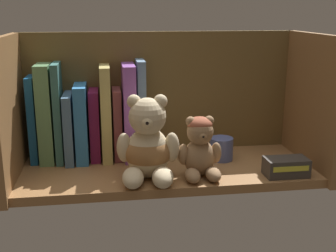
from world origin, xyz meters
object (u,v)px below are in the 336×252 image
book_9 (141,108)px  book_0 (34,119)px  book_1 (47,113)px  book_6 (106,112)px  book_2 (59,112)px  book_7 (117,123)px  small_product_box (286,167)px  teddy_bear_larger (148,146)px  teddy_bear_smaller (200,148)px  book_3 (70,126)px  pillar_candle (221,149)px  book_4 (82,121)px  book_8 (129,111)px  book_5 (95,124)px

book_9 → book_0: bearing=180.0°
book_1 → book_6: 14.13cm
book_2 → book_6: (11.15, 0.00, -0.40)cm
book_7 → small_product_box: size_ratio=1.82×
teddy_bear_larger → teddy_bear_smaller: bearing=-1.3°
book_6 → book_7: (2.64, 0.00, -2.85)cm
book_3 → teddy_bear_smaller: size_ratio=1.23×
book_1 → pillar_candle: 43.15cm
book_4 → book_6: (5.90, 0.00, 2.19)cm
book_8 → book_9: book_9 is taller
book_5 → book_6: 4.06cm
book_5 → small_product_box: size_ratio=1.81×
book_4 → pillar_candle: 34.71cm
book_0 → teddy_bear_smaller: book_0 is taller
book_5 → book_7: 5.47cm
book_1 → book_5: book_1 is taller
book_2 → book_3: size_ratio=1.44×
book_7 → pillar_candle: bearing=-14.6°
book_9 → book_8: bearing=180.0°
small_product_box → book_4: bearing=157.2°
book_1 → pillar_candle: size_ratio=4.13×
book_7 → teddy_bear_smaller: (17.40, -16.27, -2.22)cm
book_2 → book_6: book_2 is taller
book_1 → book_3: book_1 is taller
book_6 → teddy_bear_smaller: book_6 is taller
book_1 → small_product_box: 57.23cm
book_9 → book_6: bearing=180.0°
book_6 → pillar_candle: 29.63cm
teddy_bear_larger → book_1: bearing=144.9°
book_8 → book_9: (2.93, 0.00, 0.43)cm
book_9 → book_1: bearing=180.0°
book_1 → small_product_box: size_ratio=2.49×
book_7 → pillar_candle: 26.42cm
book_2 → book_1: bearing=180.0°
book_3 → book_5: 6.01cm
book_3 → pillar_candle: 37.38cm
book_3 → small_product_box: bearing=-21.5°
book_6 → pillar_candle: bearing=-13.2°
small_product_box → book_8: bearing=150.5°
book_5 → book_7: book_7 is taller
book_5 → teddy_bear_larger: teddy_bear_larger is taller
book_6 → small_product_box: (39.01, -18.88, -9.44)cm
book_1 → book_4: (8.24, 0.00, -2.47)cm
book_4 → book_5: 3.16cm
book_3 → book_6: 9.39cm
teddy_bear_smaller → small_product_box: 19.64cm
book_6 → pillar_candle: book_6 is taller
book_6 → book_8: 5.58cm
book_5 → teddy_bear_larger: 19.71cm
book_2 → pillar_candle: (38.73, -6.48, -9.10)cm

